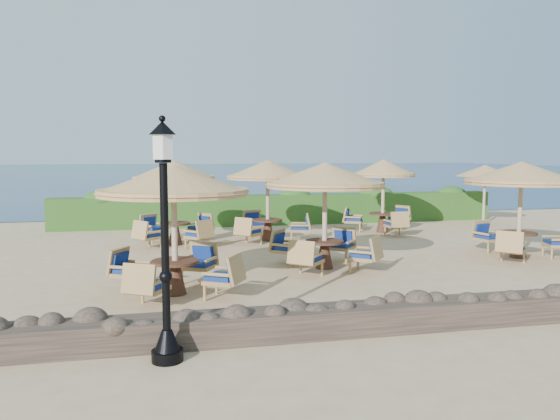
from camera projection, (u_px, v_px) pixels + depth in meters
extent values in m
plane|color=tan|center=(340.00, 257.00, 15.22)|extent=(120.00, 120.00, 0.00)
plane|color=#0C2850|center=(193.00, 172.00, 83.23)|extent=(160.00, 160.00, 0.00)
cube|color=#224A17|center=(283.00, 209.00, 22.15)|extent=(18.00, 0.90, 1.20)
cube|color=brown|center=(458.00, 312.00, 9.17)|extent=(15.00, 0.65, 0.44)
cylinder|color=black|center=(167.00, 355.00, 7.59)|extent=(0.44, 0.44, 0.16)
cone|color=black|center=(167.00, 340.00, 7.56)|extent=(0.36, 0.36, 0.30)
cylinder|color=black|center=(165.00, 251.00, 7.43)|extent=(0.11, 0.11, 2.40)
cylinder|color=silver|center=(163.00, 146.00, 7.28)|extent=(0.30, 0.30, 0.36)
cone|color=black|center=(162.00, 128.00, 7.26)|extent=(0.40, 0.40, 0.18)
cylinder|color=#C4AC8A|center=(484.00, 198.00, 21.81)|extent=(0.10, 0.10, 2.20)
cone|color=#A37643|center=(485.00, 171.00, 21.70)|extent=(2.30, 2.30, 0.45)
cylinder|color=#C4AC8A|center=(175.00, 236.00, 11.05)|extent=(0.12, 0.12, 2.40)
cone|color=#A37643|center=(173.00, 178.00, 10.92)|extent=(3.07, 3.07, 0.55)
cylinder|color=#A37643|center=(174.00, 192.00, 10.95)|extent=(3.01, 3.01, 0.14)
cylinder|color=#4B2A1A|center=(175.00, 262.00, 11.10)|extent=(0.96, 0.96, 0.06)
cone|color=#4B2A1A|center=(175.00, 279.00, 11.14)|extent=(0.44, 0.44, 0.64)
cylinder|color=#C4AC8A|center=(325.00, 221.00, 13.56)|extent=(0.12, 0.12, 2.40)
cone|color=#A37643|center=(325.00, 173.00, 13.44)|extent=(2.96, 2.96, 0.55)
cylinder|color=#A37643|center=(325.00, 185.00, 13.47)|extent=(2.90, 2.90, 0.14)
cylinder|color=#4B2A1A|center=(325.00, 242.00, 13.62)|extent=(0.96, 0.96, 0.06)
cone|color=#4B2A1A|center=(324.00, 255.00, 13.65)|extent=(0.44, 0.44, 0.64)
cylinder|color=#C4AC8A|center=(520.00, 214.00, 14.98)|extent=(0.12, 0.12, 2.40)
cone|color=#A37643|center=(522.00, 172.00, 14.85)|extent=(3.04, 3.04, 0.55)
cylinder|color=#A37643|center=(521.00, 182.00, 14.88)|extent=(2.98, 2.98, 0.14)
cylinder|color=#4B2A1A|center=(519.00, 233.00, 15.03)|extent=(0.96, 0.96, 0.06)
cone|color=#4B2A1A|center=(518.00, 246.00, 15.07)|extent=(0.44, 0.44, 0.64)
cylinder|color=#C4AC8A|center=(175.00, 207.00, 17.06)|extent=(0.12, 0.12, 2.40)
cone|color=#A37643|center=(174.00, 169.00, 16.94)|extent=(2.56, 2.56, 0.55)
cylinder|color=#A37643|center=(174.00, 178.00, 16.97)|extent=(2.51, 2.51, 0.14)
cylinder|color=#4B2A1A|center=(175.00, 223.00, 17.12)|extent=(0.96, 0.96, 0.06)
cone|color=#4B2A1A|center=(175.00, 234.00, 17.15)|extent=(0.44, 0.44, 0.64)
cylinder|color=#C4AC8A|center=(268.00, 204.00, 17.89)|extent=(0.12, 0.12, 2.40)
cone|color=#A37643|center=(268.00, 168.00, 17.77)|extent=(2.70, 2.70, 0.55)
cylinder|color=#A37643|center=(268.00, 177.00, 17.80)|extent=(2.64, 2.64, 0.14)
cylinder|color=#4B2A1A|center=(268.00, 220.00, 17.95)|extent=(0.96, 0.96, 0.06)
cone|color=#4B2A1A|center=(268.00, 231.00, 17.98)|extent=(0.44, 0.44, 0.64)
cylinder|color=#C4AC8A|center=(383.00, 199.00, 19.78)|extent=(0.12, 0.12, 2.40)
cone|color=#A37643|center=(384.00, 167.00, 19.66)|extent=(2.28, 2.28, 0.55)
cylinder|color=#A37643|center=(383.00, 175.00, 19.69)|extent=(2.24, 2.24, 0.14)
cylinder|color=#4B2A1A|center=(383.00, 214.00, 19.84)|extent=(0.96, 0.96, 0.06)
cone|color=#4B2A1A|center=(382.00, 223.00, 19.87)|extent=(0.44, 0.44, 0.64)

